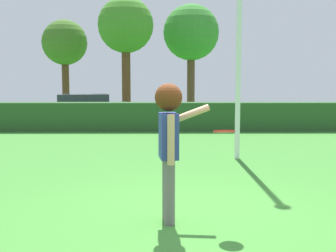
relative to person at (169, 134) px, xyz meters
The scene contains 8 objects.
ground_plane 1.20m from the person, 30.33° to the left, with size 60.00×60.00×0.00m, color #3C7F30.
person is the anchor object (origin of this frame).
frisbee 0.69m from the person, 11.14° to the right, with size 0.27×0.27×0.07m.
hedge_row 10.45m from the person, 88.48° to the left, with size 22.14×0.90×1.04m, color #295026.
parked_car_white 14.23m from the person, 105.23° to the left, with size 4.49×2.67×1.25m.
maple_tree 18.58m from the person, 85.71° to the left, with size 3.03×3.03×5.97m.
birch_tree 19.71m from the person, 106.71° to the left, with size 2.49×2.49×5.20m.
oak_tree 16.49m from the person, 97.06° to the left, with size 2.74×2.74×5.94m.
Camera 1 is at (-0.33, -5.57, 1.82)m, focal length 45.85 mm.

